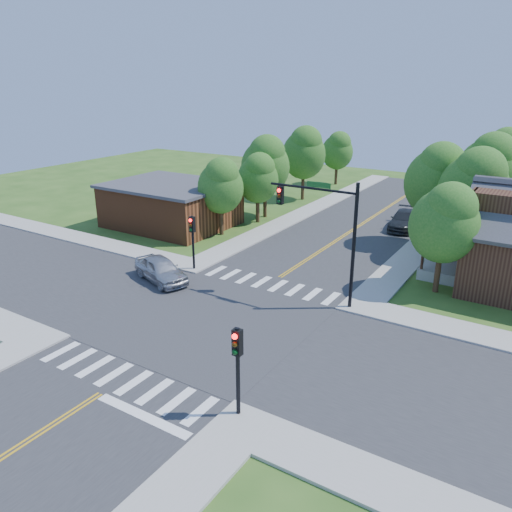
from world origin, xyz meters
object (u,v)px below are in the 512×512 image
Objects in this scene: signal_mast_ne at (326,222)px; signal_pole_se at (237,356)px; car_dgrey at (404,220)px; signal_pole_nw at (192,233)px; car_silver at (161,270)px.

signal_pole_se is (1.69, -11.21, -2.19)m from signal_mast_ne.
signal_pole_se is 0.70× the size of car_dgrey.
car_dgrey is (9.10, 17.31, -1.90)m from signal_pole_nw.
car_silver reaches higher than car_dgrey.
car_silver is at bearing -123.48° from car_dgrey.
car_dgrey is at bearing -6.00° from car_silver.
signal_mast_ne is 1.32× the size of car_dgrey.
car_silver is at bearing -101.35° from signal_pole_nw.
signal_mast_ne reaches higher than car_silver.
signal_mast_ne reaches higher than signal_pole_se.
car_silver is (-10.04, -2.65, -4.07)m from signal_mast_ne.
car_silver is (-11.73, 8.57, -1.88)m from signal_pole_se.
signal_pole_se is 14.64m from car_silver.
car_dgrey is at bearing 62.27° from signal_pole_nw.
signal_pole_nw is (-11.20, 11.20, 0.00)m from signal_pole_se.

